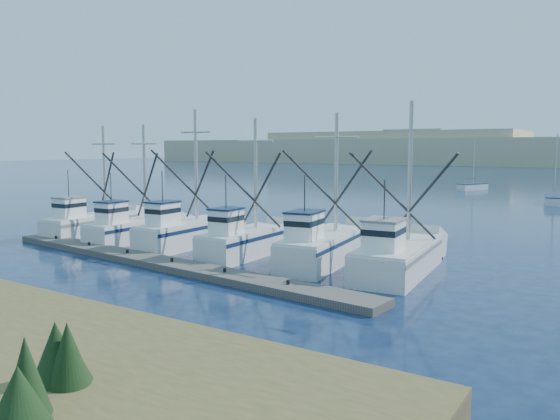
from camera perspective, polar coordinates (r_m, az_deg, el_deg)
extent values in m
plane|color=#0C1A36|center=(22.55, -9.00, -10.42)|extent=(500.00, 500.00, 0.00)
cube|color=#5E5954|center=(31.19, -12.41, -5.38)|extent=(27.76, 4.61, 0.37)
cube|color=silver|center=(43.34, -19.00, -1.54)|extent=(2.83, 7.71, 1.44)
cube|color=white|center=(42.00, -21.15, 0.15)|extent=(1.51, 1.92, 1.50)
cylinder|color=#B7B2A8|center=(43.79, -17.86, 3.95)|extent=(0.22, 0.22, 6.74)
cube|color=silver|center=(39.67, -15.08, -2.16)|extent=(2.56, 7.23, 1.39)
cube|color=white|center=(38.29, -17.17, -0.35)|extent=(1.40, 1.79, 1.50)
cylinder|color=#B7B2A8|center=(40.10, -13.96, 3.83)|extent=(0.22, 0.22, 6.78)
cube|color=silver|center=(36.43, -9.97, -2.62)|extent=(2.52, 7.47, 1.62)
cube|color=white|center=(34.86, -12.13, -0.48)|extent=(1.38, 1.85, 1.50)
cylinder|color=#B7B2A8|center=(36.93, -8.77, 4.59)|extent=(0.22, 0.22, 7.43)
cube|color=silver|center=(32.99, -3.71, -3.58)|extent=(2.55, 6.94, 1.51)
cube|color=white|center=(31.38, -5.64, -1.33)|extent=(1.41, 1.72, 1.50)
cylinder|color=#B7B2A8|center=(33.47, -2.57, 3.75)|extent=(0.22, 0.22, 6.80)
cube|color=silver|center=(31.04, 4.58, -4.13)|extent=(3.59, 8.74, 1.62)
cube|color=white|center=(28.91, 2.57, -1.78)|extent=(1.71, 2.24, 1.50)
cylinder|color=#B7B2A8|center=(31.82, 5.89, 3.85)|extent=(0.22, 0.22, 6.91)
cube|color=silver|center=(29.09, 12.27, -5.08)|extent=(3.60, 8.40, 1.52)
cube|color=white|center=(26.90, 10.77, -2.72)|extent=(1.83, 2.14, 1.50)
cylinder|color=#B7B2A8|center=(29.85, 13.42, 3.87)|extent=(0.22, 0.22, 7.46)
cube|color=silver|center=(70.91, 26.68, 0.91)|extent=(2.67, 6.12, 0.90)
cylinder|color=#B7B2A8|center=(70.97, 26.88, 4.18)|extent=(0.12, 0.12, 7.20)
cube|color=silver|center=(90.11, 19.47, 2.29)|extent=(3.79, 5.70, 0.90)
cylinder|color=#B7B2A8|center=(90.22, 19.61, 4.86)|extent=(0.12, 0.12, 7.20)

